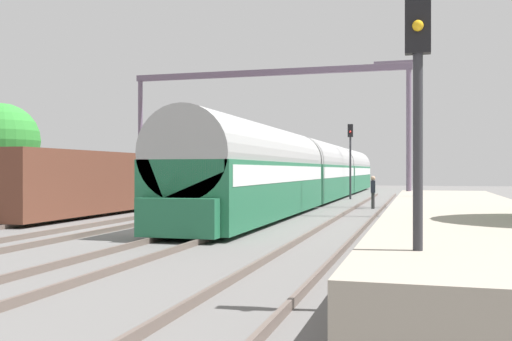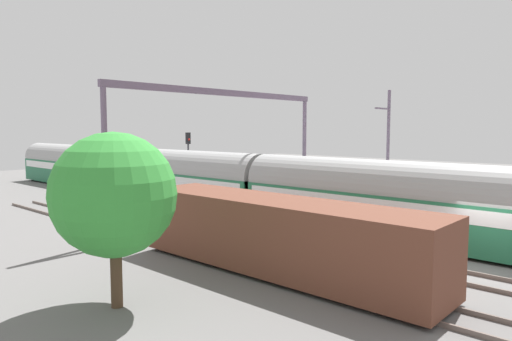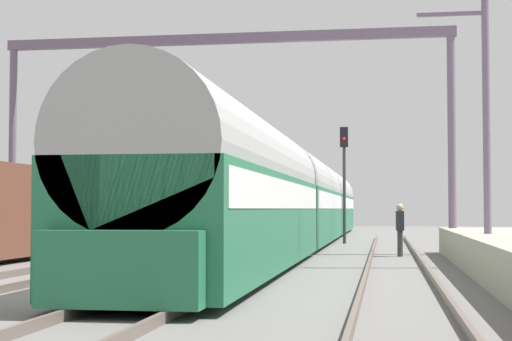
{
  "view_description": "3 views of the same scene",
  "coord_description": "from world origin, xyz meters",
  "px_view_note": "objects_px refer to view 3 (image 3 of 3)",
  "views": [
    {
      "loc": [
        8.55,
        -18.12,
        2.06
      ],
      "look_at": [
        2.0,
        5.34,
        2.03
      ],
      "focal_mm": 41.13,
      "sensor_mm": 36.0,
      "label": 1
    },
    {
      "loc": [
        -19.52,
        -5.47,
        5.56
      ],
      "look_at": [
        1.8,
        13.84,
        2.94
      ],
      "focal_mm": 32.57,
      "sensor_mm": 36.0,
      "label": 2
    },
    {
      "loc": [
        5.72,
        -14.13,
        1.57
      ],
      "look_at": [
        1.0,
        15.95,
        2.98
      ],
      "focal_mm": 57.75,
      "sensor_mm": 36.0,
      "label": 3
    }
  ],
  "objects_px": {
    "person_crossing": "(400,225)",
    "railway_signal_far": "(344,169)",
    "catenary_gantry": "(223,88)",
    "passenger_train": "(299,199)"
  },
  "relations": [
    {
      "from": "person_crossing",
      "to": "catenary_gantry",
      "type": "height_order",
      "value": "catenary_gantry"
    },
    {
      "from": "person_crossing",
      "to": "railway_signal_far",
      "type": "xyz_separation_m",
      "value": [
        -2.28,
        9.73,
        2.31
      ]
    },
    {
      "from": "railway_signal_far",
      "to": "catenary_gantry",
      "type": "relative_size",
      "value": 0.32
    },
    {
      "from": "passenger_train",
      "to": "person_crossing",
      "type": "xyz_separation_m",
      "value": [
        4.2,
        -8.43,
        -0.94
      ]
    },
    {
      "from": "person_crossing",
      "to": "railway_signal_far",
      "type": "distance_m",
      "value": 10.26
    },
    {
      "from": "catenary_gantry",
      "to": "railway_signal_far",
      "type": "bearing_deg",
      "value": 64.66
    },
    {
      "from": "person_crossing",
      "to": "passenger_train",
      "type": "bearing_deg",
      "value": -157.64
    },
    {
      "from": "passenger_train",
      "to": "person_crossing",
      "type": "distance_m",
      "value": 9.47
    },
    {
      "from": "railway_signal_far",
      "to": "catenary_gantry",
      "type": "xyz_separation_m",
      "value": [
        -3.92,
        -8.28,
        2.56
      ]
    },
    {
      "from": "passenger_train",
      "to": "catenary_gantry",
      "type": "relative_size",
      "value": 3.0
    }
  ]
}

